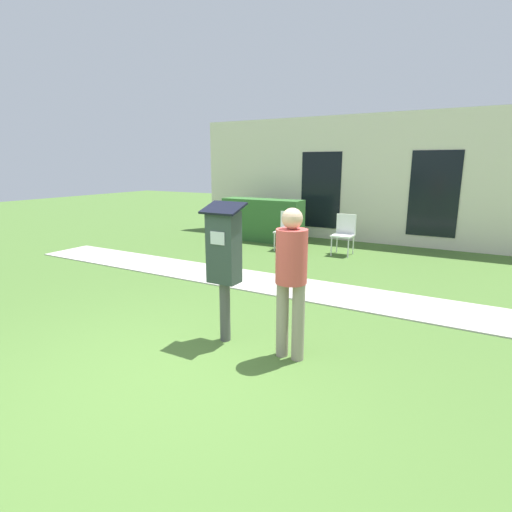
{
  "coord_description": "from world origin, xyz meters",
  "views": [
    {
      "loc": [
        2.44,
        -2.58,
        2.0
      ],
      "look_at": [
        0.42,
        0.97,
        1.05
      ],
      "focal_mm": 28.0,
      "sensor_mm": 36.0,
      "label": 1
    }
  ],
  "objects_px": {
    "person_standing": "(291,272)",
    "outdoor_chair_middle": "(344,231)",
    "outdoor_chair_left": "(287,228)",
    "parking_meter": "(224,255)"
  },
  "relations": [
    {
      "from": "person_standing",
      "to": "outdoor_chair_middle",
      "type": "height_order",
      "value": "person_standing"
    },
    {
      "from": "person_standing",
      "to": "outdoor_chair_left",
      "type": "xyz_separation_m",
      "value": [
        -2.35,
        4.9,
        -0.4
      ]
    },
    {
      "from": "parking_meter",
      "to": "outdoor_chair_middle",
      "type": "relative_size",
      "value": 1.77
    },
    {
      "from": "parking_meter",
      "to": "person_standing",
      "type": "relative_size",
      "value": 1.01
    },
    {
      "from": "outdoor_chair_middle",
      "to": "outdoor_chair_left",
      "type": "bearing_deg",
      "value": -174.35
    },
    {
      "from": "person_standing",
      "to": "outdoor_chair_middle",
      "type": "bearing_deg",
      "value": 91.6
    },
    {
      "from": "person_standing",
      "to": "outdoor_chair_left",
      "type": "height_order",
      "value": "person_standing"
    },
    {
      "from": "outdoor_chair_middle",
      "to": "person_standing",
      "type": "bearing_deg",
      "value": -80.68
    },
    {
      "from": "parking_meter",
      "to": "outdoor_chair_middle",
      "type": "height_order",
      "value": "parking_meter"
    },
    {
      "from": "parking_meter",
      "to": "person_standing",
      "type": "bearing_deg",
      "value": -0.99
    }
  ]
}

